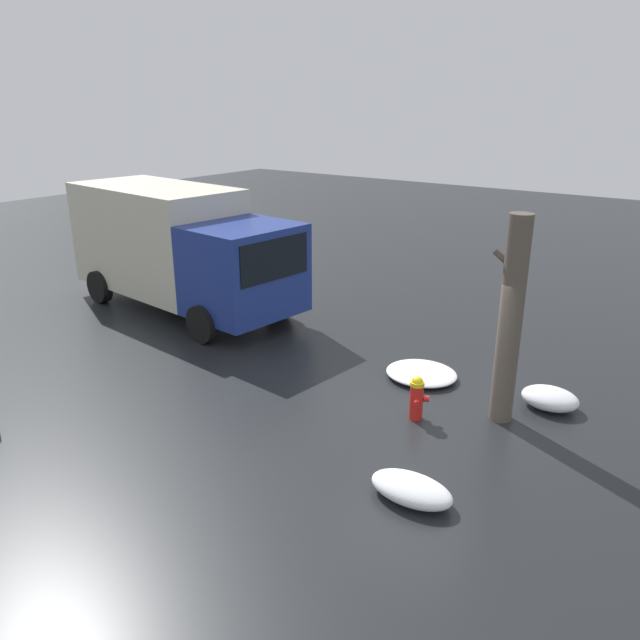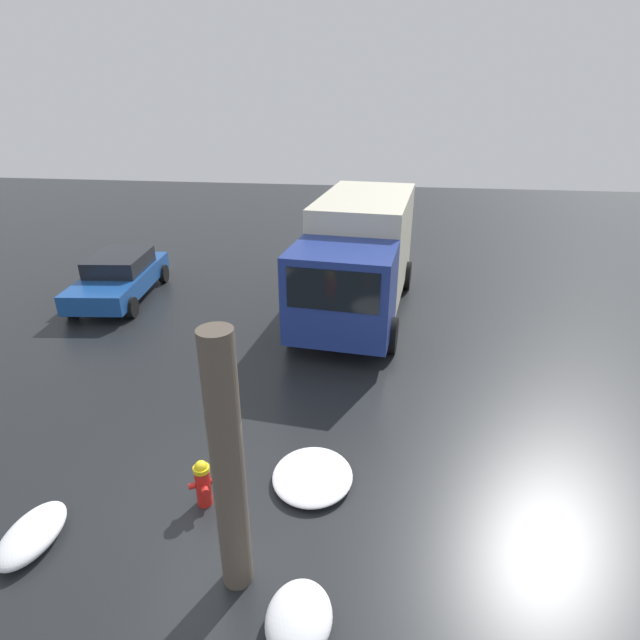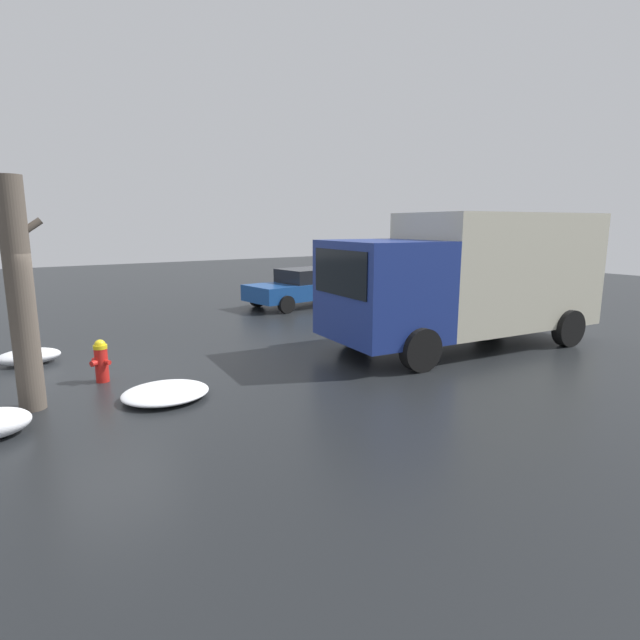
{
  "view_description": "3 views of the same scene",
  "coord_description": "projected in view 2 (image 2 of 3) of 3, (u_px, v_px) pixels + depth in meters",
  "views": [
    {
      "loc": [
        -4.45,
        9.01,
        5.39
      ],
      "look_at": [
        3.24,
        -1.55,
        0.74
      ],
      "focal_mm": 35.0,
      "sensor_mm": 36.0,
      "label": 1
    },
    {
      "loc": [
        -5.66,
        -2.59,
        5.88
      ],
      "look_at": [
        4.7,
        -1.19,
        1.13
      ],
      "focal_mm": 28.0,
      "sensor_mm": 36.0,
      "label": 2
    },
    {
      "loc": [
        -1.61,
        -9.86,
        2.93
      ],
      "look_at": [
        4.64,
        -0.49,
        0.78
      ],
      "focal_mm": 28.0,
      "sensor_mm": 36.0,
      "label": 3
    }
  ],
  "objects": [
    {
      "name": "parked_car",
      "position": [
        120.0,
        276.0,
        15.51
      ],
      "size": [
        4.5,
        2.36,
        1.35
      ],
      "rotation": [
        0.0,
        0.0,
        1.68
      ],
      "color": "#194793",
      "rests_on": "ground_plane"
    },
    {
      "name": "snow_pile_by_tree",
      "position": [
        32.0,
        534.0,
        7.09
      ],
      "size": [
        1.24,
        0.71,
        0.33
      ],
      "color": "white",
      "rests_on": "ground_plane"
    },
    {
      "name": "fire_hydrant",
      "position": [
        203.0,
        482.0,
        7.68
      ],
      "size": [
        0.37,
        0.43,
        0.82
      ],
      "rotation": [
        0.0,
        0.0,
        3.65
      ],
      "color": "red",
      "rests_on": "ground_plane"
    },
    {
      "name": "delivery_truck",
      "position": [
        359.0,
        253.0,
        14.22
      ],
      "size": [
        7.18,
        3.3,
        3.21
      ],
      "rotation": [
        0.0,
        0.0,
        1.47
      ],
      "color": "navy",
      "rests_on": "ground_plane"
    },
    {
      "name": "ground_plane",
      "position": [
        205.0,
        503.0,
        7.86
      ],
      "size": [
        60.0,
        60.0,
        0.0
      ],
      "primitive_type": "plane",
      "color": "black"
    },
    {
      "name": "snow_pile_curbside",
      "position": [
        313.0,
        476.0,
        8.26
      ],
      "size": [
        1.46,
        1.33,
        0.21
      ],
      "color": "white",
      "rests_on": "ground_plane"
    },
    {
      "name": "snow_pile_by_hydrant",
      "position": [
        299.0,
        618.0,
        5.93
      ],
      "size": [
        1.03,
        0.8,
        0.38
      ],
      "color": "white",
      "rests_on": "ground_plane"
    },
    {
      "name": "tree_trunk",
      "position": [
        228.0,
        469.0,
        5.88
      ],
      "size": [
        0.61,
        0.4,
        3.67
      ],
      "color": "brown",
      "rests_on": "ground_plane"
    }
  ]
}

